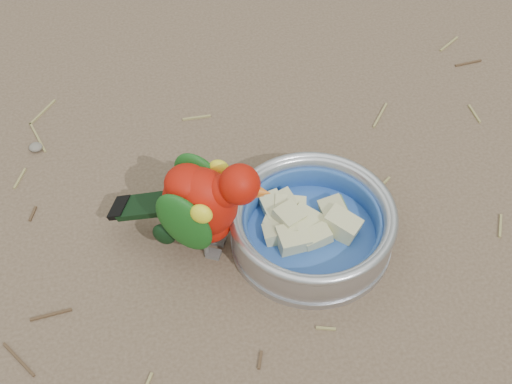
{
  "coord_description": "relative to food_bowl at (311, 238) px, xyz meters",
  "views": [
    {
      "loc": [
        -0.09,
        -0.45,
        0.74
      ],
      "look_at": [
        0.01,
        0.11,
        0.08
      ],
      "focal_mm": 50.0,
      "sensor_mm": 36.0,
      "label": 1
    }
  ],
  "objects": [
    {
      "name": "lory_parrot",
      "position": [
        -0.13,
        0.02,
        0.07
      ],
      "size": [
        0.21,
        0.16,
        0.15
      ],
      "primitive_type": null,
      "rotation": [
        0.0,
        0.0,
        -2.01
      ],
      "color": "#A91105",
      "rests_on": "ground"
    },
    {
      "name": "bowl_wall",
      "position": [
        0.0,
        0.0,
        0.03
      ],
      "size": [
        0.21,
        0.21,
        0.04
      ],
      "primitive_type": null,
      "color": "#B2B2BA",
      "rests_on": "food_bowl"
    },
    {
      "name": "food_bowl",
      "position": [
        0.0,
        0.0,
        0.0
      ],
      "size": [
        0.21,
        0.21,
        0.02
      ],
      "primitive_type": "cylinder",
      "color": "#B2B2BA",
      "rests_on": "ground"
    },
    {
      "name": "ground",
      "position": [
        -0.08,
        -0.08,
        -0.01
      ],
      "size": [
        60.0,
        60.0,
        0.0
      ],
      "primitive_type": "plane",
      "color": "brown"
    },
    {
      "name": "ground_debris",
      "position": [
        -0.05,
        -0.0,
        -0.01
      ],
      "size": [
        0.9,
        0.8,
        0.01
      ],
      "primitive_type": null,
      "color": "olive",
      "rests_on": "ground"
    },
    {
      "name": "fruit_wedges",
      "position": [
        0.0,
        0.0,
        0.02
      ],
      "size": [
        0.12,
        0.12,
        0.03
      ],
      "primitive_type": null,
      "color": "beige",
      "rests_on": "food_bowl"
    }
  ]
}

